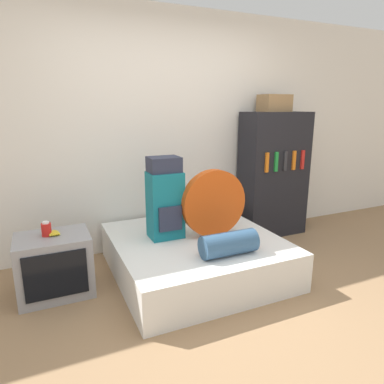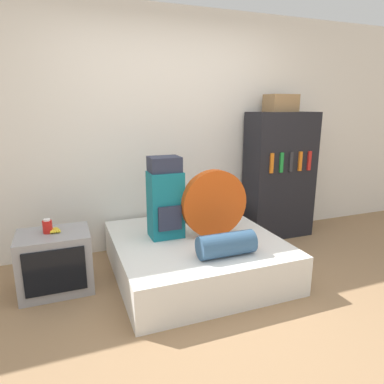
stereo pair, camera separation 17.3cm
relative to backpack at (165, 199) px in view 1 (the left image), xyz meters
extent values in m
plane|color=#997551|center=(0.26, -1.01, -0.73)|extent=(16.00, 16.00, 0.00)
cube|color=white|center=(0.26, 0.72, 0.57)|extent=(8.00, 0.05, 2.60)
cube|color=white|center=(0.25, -0.13, -0.55)|extent=(1.51, 1.55, 0.36)
cube|color=#14707F|center=(0.00, 0.00, -0.06)|extent=(0.31, 0.24, 0.63)
cube|color=#282D42|center=(0.00, 0.01, 0.33)|extent=(0.29, 0.22, 0.14)
cube|color=#282D42|center=(0.00, -0.13, -0.15)|extent=(0.22, 0.03, 0.23)
cylinder|color=#D14C14|center=(0.43, -0.15, -0.05)|extent=(0.65, 0.09, 0.65)
cylinder|color=#33567A|center=(0.34, -0.61, -0.27)|extent=(0.49, 0.20, 0.20)
cube|color=#939399|center=(-1.01, 0.00, -0.47)|extent=(0.60, 0.45, 0.53)
cube|color=black|center=(-1.01, -0.23, -0.45)|extent=(0.48, 0.02, 0.38)
cylinder|color=red|center=(-1.04, 0.02, -0.15)|extent=(0.08, 0.08, 0.11)
cylinder|color=white|center=(-1.04, 0.02, -0.09)|extent=(0.06, 0.06, 0.02)
ellipsoid|color=yellow|center=(-1.00, 0.03, -0.19)|extent=(0.07, 0.14, 0.03)
ellipsoid|color=yellow|center=(-0.99, 0.03, -0.19)|extent=(0.05, 0.14, 0.03)
ellipsoid|color=yellow|center=(-0.98, 0.03, -0.19)|extent=(0.03, 0.14, 0.03)
ellipsoid|color=yellow|center=(-0.97, 0.03, -0.19)|extent=(0.05, 0.14, 0.03)
ellipsoid|color=yellow|center=(-0.97, 0.03, -0.19)|extent=(0.07, 0.14, 0.03)
cube|color=black|center=(1.58, 0.45, 0.03)|extent=(0.81, 0.39, 1.51)
cube|color=orange|center=(1.32, 0.24, 0.22)|extent=(0.04, 0.02, 0.23)
cube|color=#1E8E38|center=(1.45, 0.24, 0.22)|extent=(0.04, 0.02, 0.23)
cube|color=#2D2D33|center=(1.58, 0.24, 0.22)|extent=(0.04, 0.02, 0.23)
cube|color=orange|center=(1.71, 0.24, 0.22)|extent=(0.04, 0.02, 0.23)
cube|color=red|center=(1.84, 0.24, 0.22)|extent=(0.04, 0.02, 0.23)
cube|color=#99754C|center=(1.57, 0.49, 0.88)|extent=(0.35, 0.25, 0.20)
camera|label=1|loc=(-1.04, -2.92, 0.85)|focal=32.00mm
camera|label=2|loc=(-0.88, -2.98, 0.85)|focal=32.00mm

